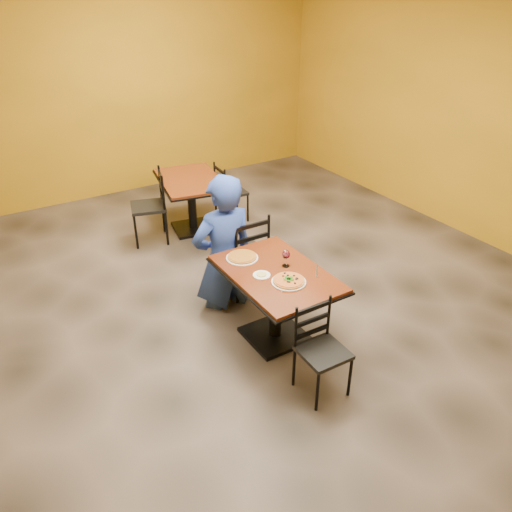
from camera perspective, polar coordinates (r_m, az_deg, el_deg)
floor at (r=5.37m, az=-0.81°, el=-6.29°), size 7.00×8.00×0.01m
wall_back at (r=8.22m, az=-16.10°, el=16.91°), size 7.00×0.01×3.00m
wall_right at (r=7.04m, az=25.05°, el=13.34°), size 0.01×8.00×3.00m
table_main at (r=4.71m, az=2.29°, el=-3.82°), size 0.83×1.23×0.75m
table_second at (r=6.89m, az=-7.40°, el=7.19°), size 1.00×1.30×0.75m
chair_main_near at (r=4.24m, az=7.66°, el=-10.86°), size 0.38×0.38×0.82m
chair_main_far at (r=5.48m, az=-1.41°, el=0.42°), size 0.44×0.44×0.96m
chair_second_left at (r=6.71m, az=-12.18°, el=5.47°), size 0.54×0.54×0.97m
chair_second_right at (r=7.19m, az=-2.82°, el=7.27°), size 0.40×0.40×0.85m
diner at (r=5.16m, az=-3.74°, el=1.62°), size 0.71×0.48×1.47m
plate_main at (r=4.46m, az=3.74°, el=-2.95°), size 0.31×0.31×0.01m
pizza_main at (r=4.45m, az=3.75°, el=-2.78°), size 0.28×0.28×0.02m
plate_far at (r=4.82m, az=-1.59°, el=-0.21°), size 0.31×0.31×0.01m
pizza_far at (r=4.81m, az=-1.59°, el=-0.05°), size 0.28×0.28×0.02m
side_plate at (r=4.54m, az=0.64°, el=-2.19°), size 0.16×0.16×0.01m
dip at (r=4.54m, az=0.64°, el=-2.10°), size 0.09×0.09×0.01m
wine_glass at (r=4.66m, az=3.43°, el=-0.19°), size 0.08×0.08×0.18m
fork at (r=4.39m, az=2.44°, el=-3.51°), size 0.03×0.19×0.00m
knife at (r=4.64m, az=6.92°, el=-1.74°), size 0.14×0.17×0.00m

